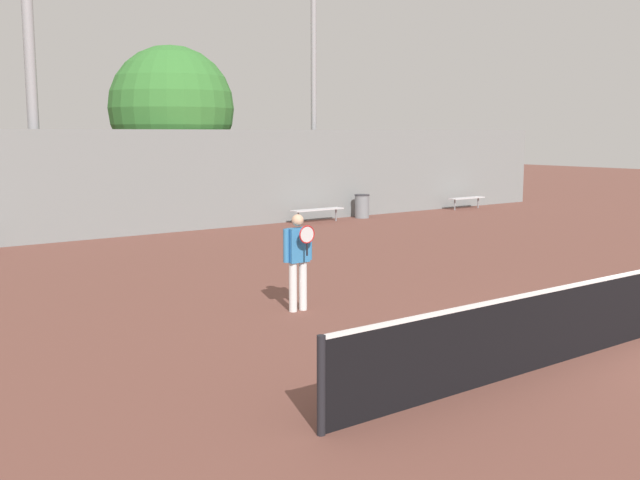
{
  "coord_description": "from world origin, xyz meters",
  "views": [
    {
      "loc": [
        -10.22,
        -5.84,
        3.09
      ],
      "look_at": [
        -1.4,
        5.76,
        0.99
      ],
      "focal_mm": 42.0,
      "sensor_mm": 36.0,
      "label": 1
    }
  ],
  "objects_px": {
    "bench_adjacent_court": "(467,199)",
    "tennis_player": "(298,256)",
    "bench_courtside_near": "(317,210)",
    "trash_bin": "(362,206)",
    "light_pole_center_back": "(314,18)",
    "light_pole_near_left": "(27,12)",
    "tennis_net": "(630,306)",
    "tree_green_broad": "(171,109)"
  },
  "relations": [
    {
      "from": "bench_courtside_near",
      "to": "bench_adjacent_court",
      "type": "distance_m",
      "value": 7.59
    },
    {
      "from": "tennis_net",
      "to": "light_pole_near_left",
      "type": "bearing_deg",
      "value": 102.88
    },
    {
      "from": "tennis_net",
      "to": "tennis_player",
      "type": "relative_size",
      "value": 6.84
    },
    {
      "from": "tree_green_broad",
      "to": "tennis_player",
      "type": "bearing_deg",
      "value": -107.34
    },
    {
      "from": "trash_bin",
      "to": "light_pole_center_back",
      "type": "bearing_deg",
      "value": 128.59
    },
    {
      "from": "bench_adjacent_court",
      "to": "light_pole_near_left",
      "type": "relative_size",
      "value": 0.15
    },
    {
      "from": "tennis_player",
      "to": "light_pole_near_left",
      "type": "bearing_deg",
      "value": 95.86
    },
    {
      "from": "light_pole_center_back",
      "to": "tree_green_broad",
      "type": "height_order",
      "value": "light_pole_center_back"
    },
    {
      "from": "tennis_net",
      "to": "trash_bin",
      "type": "height_order",
      "value": "tennis_net"
    },
    {
      "from": "tennis_net",
      "to": "tree_green_broad",
      "type": "height_order",
      "value": "tree_green_broad"
    },
    {
      "from": "bench_courtside_near",
      "to": "light_pole_center_back",
      "type": "bearing_deg",
      "value": 57.07
    },
    {
      "from": "tennis_player",
      "to": "tree_green_broad",
      "type": "xyz_separation_m",
      "value": [
        4.05,
        12.97,
        2.9
      ]
    },
    {
      "from": "tennis_net",
      "to": "light_pole_center_back",
      "type": "height_order",
      "value": "light_pole_center_back"
    },
    {
      "from": "tennis_player",
      "to": "light_pole_center_back",
      "type": "relative_size",
      "value": 0.15
    },
    {
      "from": "tennis_net",
      "to": "tennis_player",
      "type": "distance_m",
      "value": 5.36
    },
    {
      "from": "light_pole_near_left",
      "to": "trash_bin",
      "type": "xyz_separation_m",
      "value": [
        11.11,
        -1.37,
        -5.98
      ]
    },
    {
      "from": "bench_adjacent_court",
      "to": "light_pole_center_back",
      "type": "height_order",
      "value": "light_pole_center_back"
    },
    {
      "from": "tennis_player",
      "to": "tree_green_broad",
      "type": "distance_m",
      "value": 13.89
    },
    {
      "from": "tennis_net",
      "to": "light_pole_near_left",
      "type": "distance_m",
      "value": 17.61
    },
    {
      "from": "bench_courtside_near",
      "to": "tree_green_broad",
      "type": "height_order",
      "value": "tree_green_broad"
    },
    {
      "from": "light_pole_near_left",
      "to": "light_pole_center_back",
      "type": "relative_size",
      "value": 1.0
    },
    {
      "from": "light_pole_near_left",
      "to": "light_pole_center_back",
      "type": "bearing_deg",
      "value": 0.3
    },
    {
      "from": "bench_adjacent_court",
      "to": "light_pole_center_back",
      "type": "xyz_separation_m",
      "value": [
        -6.56,
        1.6,
        6.72
      ]
    },
    {
      "from": "trash_bin",
      "to": "tennis_net",
      "type": "bearing_deg",
      "value": -116.57
    },
    {
      "from": "tennis_net",
      "to": "light_pole_center_back",
      "type": "bearing_deg",
      "value": 68.86
    },
    {
      "from": "tennis_net",
      "to": "light_pole_near_left",
      "type": "relative_size",
      "value": 0.99
    },
    {
      "from": "tennis_net",
      "to": "bench_courtside_near",
      "type": "relative_size",
      "value": 5.7
    },
    {
      "from": "bench_courtside_near",
      "to": "light_pole_center_back",
      "type": "distance_m",
      "value": 6.98
    },
    {
      "from": "tennis_net",
      "to": "bench_adjacent_court",
      "type": "height_order",
      "value": "tennis_net"
    },
    {
      "from": "light_pole_near_left",
      "to": "bench_adjacent_court",
      "type": "bearing_deg",
      "value": -5.35
    },
    {
      "from": "tennis_net",
      "to": "trash_bin",
      "type": "bearing_deg",
      "value": 63.43
    },
    {
      "from": "light_pole_near_left",
      "to": "trash_bin",
      "type": "relative_size",
      "value": 13.67
    },
    {
      "from": "bench_courtside_near",
      "to": "light_pole_near_left",
      "type": "bearing_deg",
      "value": 170.17
    },
    {
      "from": "bench_courtside_near",
      "to": "bench_adjacent_court",
      "type": "height_order",
      "value": "same"
    },
    {
      "from": "tree_green_broad",
      "to": "light_pole_near_left",
      "type": "bearing_deg",
      "value": -164.91
    },
    {
      "from": "tennis_player",
      "to": "bench_adjacent_court",
      "type": "relative_size",
      "value": 0.97
    },
    {
      "from": "light_pole_center_back",
      "to": "light_pole_near_left",
      "type": "bearing_deg",
      "value": -179.7
    },
    {
      "from": "light_pole_center_back",
      "to": "trash_bin",
      "type": "distance_m",
      "value": 6.96
    },
    {
      "from": "bench_adjacent_court",
      "to": "trash_bin",
      "type": "xyz_separation_m",
      "value": [
        -5.43,
        0.18,
        0.0
      ]
    },
    {
      "from": "tennis_net",
      "to": "light_pole_near_left",
      "type": "height_order",
      "value": "light_pole_near_left"
    },
    {
      "from": "bench_adjacent_court",
      "to": "tennis_player",
      "type": "bearing_deg",
      "value": -147.17
    },
    {
      "from": "tennis_net",
      "to": "trash_bin",
      "type": "distance_m",
      "value": 16.57
    }
  ]
}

